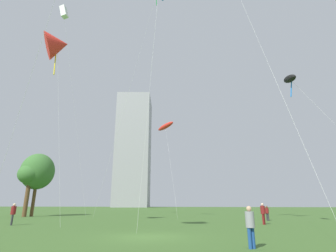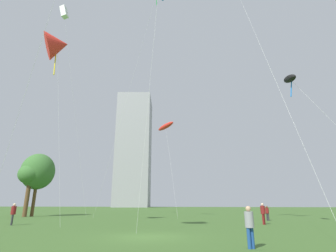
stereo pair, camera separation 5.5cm
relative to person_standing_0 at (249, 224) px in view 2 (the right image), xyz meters
name	(u,v)px [view 2 (the right image)]	position (x,y,z in m)	size (l,w,h in m)	color
ground	(148,237)	(-5.09, 3.13, -0.96)	(280.00, 280.00, 0.00)	#3D6028
person_standing_0	(249,224)	(0.00, 0.00, 0.00)	(0.37, 0.37, 1.66)	#1E478C
person_standing_1	(13,212)	(-18.44, 8.92, 0.08)	(0.40, 0.40, 1.79)	#2D2D33
person_standing_2	(267,212)	(4.21, 18.93, -0.07)	(0.34, 0.34, 1.54)	#2D2D33
person_standing_3	(263,212)	(2.83, 13.36, 0.09)	(0.40, 0.40, 1.81)	maroon
kite_flying_1	(290,79)	(6.24, 11.91, 12.12)	(7.10, 4.70, 13.84)	silver
kite_flying_2	(58,45)	(-15.79, 7.93, 15.70)	(4.50, 3.77, 18.28)	silver
kite_flying_4	(64,12)	(-22.53, 17.60, 28.74)	(3.89, 7.01, 30.83)	silver
kite_flying_5	(166,126)	(-8.07, 24.83, 11.98)	(3.98, 6.13, 13.37)	silver
park_tree_0	(38,172)	(-27.28, 23.34, 5.42)	(4.78, 4.78, 9.06)	brown
park_tree_1	(31,175)	(-27.58, 22.23, 4.77)	(3.41, 3.41, 7.35)	brown
distant_highrise_0	(134,150)	(-43.98, 124.49, 29.35)	(17.82, 22.67, 60.62)	#939399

